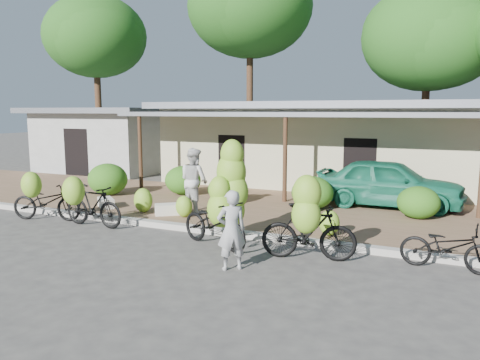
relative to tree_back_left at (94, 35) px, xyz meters
The scene contains 26 objects.
ground 20.27m from the tree_back_left, 43.77° to the right, with size 100.00×100.00×0.00m, color #413E3C.
sidewalk 17.43m from the tree_back_left, 30.66° to the right, with size 60.00×6.00×0.12m, color #865F48.
curb 19.01m from the tree_back_left, 39.07° to the right, with size 60.00×0.25×0.15m, color #A8A399.
shop_main 14.89m from the tree_back_left, ahead, with size 13.00×8.50×3.35m.
shop_grey 6.52m from the tree_back_left, 38.29° to the right, with size 7.00×6.00×3.15m.
tree_back_left is the anchor object (origin of this frame).
tree_far_center 8.66m from the tree_back_left, 20.56° to the left, with size 6.70×6.70×11.18m.
tree_center_right 17.37m from the tree_back_left, 11.63° to the left, with size 6.29×6.26×8.93m.
hedge_0 13.13m from the tree_back_left, 47.47° to the right, with size 1.41×1.27×1.10m, color #2A5B14.
hedge_1 14.03m from the tree_back_left, 35.91° to the right, with size 1.28×1.15×1.00m, color #2A5B14.
hedge_2 15.89m from the tree_back_left, 33.58° to the right, with size 1.11×1.00×0.87m, color #2A5B14.
hedge_3 17.96m from the tree_back_left, 27.63° to the right, with size 1.25×1.12×0.97m, color #2A5B14.
hedge_4 20.49m from the tree_back_left, 23.64° to the right, with size 1.13×1.02×0.88m, color #2A5B14.
bike_far_left 15.91m from the tree_back_left, 54.58° to the right, with size 2.10×1.46×1.45m.
bike_left 16.86m from the tree_back_left, 49.73° to the right, with size 1.86×1.19×1.42m.
bike_center 19.27m from the tree_back_left, 40.45° to the right, with size 2.11×1.51×2.38m.
bike_right 21.13m from the tree_back_left, 37.42° to the right, with size 2.00×1.33×1.84m.
bike_far_right 22.90m from the tree_back_left, 32.05° to the right, with size 1.79×0.76×0.92m.
loose_banana_a 16.12m from the tree_back_left, 44.18° to the right, with size 0.56×0.48×0.70m, color #7DB32C.
loose_banana_b 17.11m from the tree_back_left, 40.76° to the right, with size 0.47×0.40×0.59m, color #7DB32C.
loose_banana_c 20.30m from the tree_back_left, 33.30° to the right, with size 0.49×0.41×0.61m, color #7DB32C.
sack_near 16.74m from the tree_back_left, 41.70° to the right, with size 0.85×0.40×0.30m, color white.
sack_far 15.25m from the tree_back_left, 48.14° to the right, with size 0.75×0.38×0.28m, color white.
vendor 20.89m from the tree_back_left, 41.93° to the right, with size 0.57×0.37×1.55m, color #9A9A9A.
bystander 16.41m from the tree_back_left, 38.98° to the right, with size 0.90×0.70×1.86m, color silver.
teal_van 19.12m from the tree_back_left, 21.11° to the right, with size 1.74×4.32×1.47m, color #186F52.
Camera 1 is at (4.83, -7.96, 3.02)m, focal length 35.00 mm.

